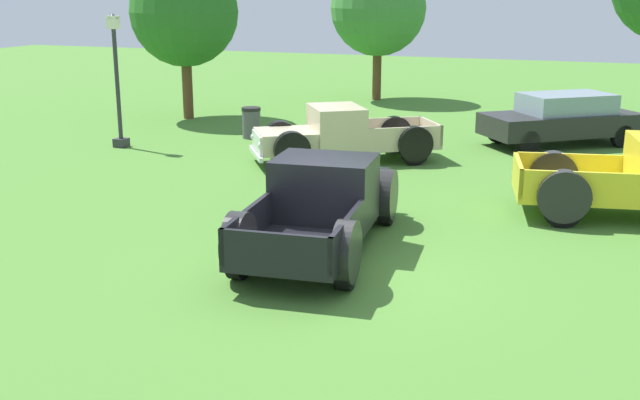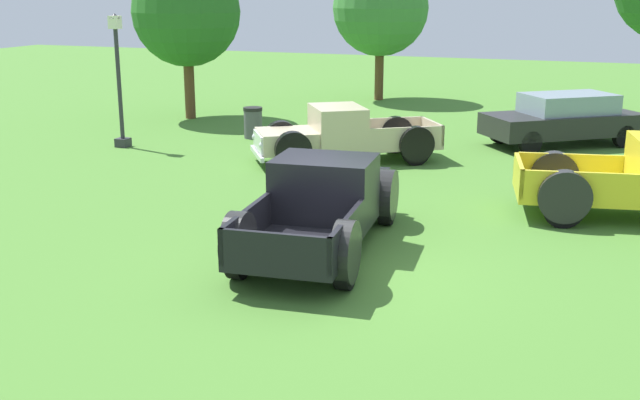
# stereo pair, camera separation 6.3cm
# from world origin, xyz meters

# --- Properties ---
(ground_plane) EXTENTS (80.00, 80.00, 0.00)m
(ground_plane) POSITION_xyz_m (0.00, 0.00, 0.00)
(ground_plane) COLOR #477A2D
(pickup_truck_foreground) EXTENTS (2.47, 5.37, 1.59)m
(pickup_truck_foreground) POSITION_xyz_m (-0.67, 1.17, 0.76)
(pickup_truck_foreground) COLOR black
(pickup_truck_foreground) RESTS_ON ground_plane
(pickup_truck_behind_left) EXTENTS (5.00, 4.15, 1.49)m
(pickup_truck_behind_left) POSITION_xyz_m (-2.77, 7.54, 0.71)
(pickup_truck_behind_left) COLOR #C6B793
(pickup_truck_behind_left) RESTS_ON ground_plane
(sedan_distant_a) EXTENTS (4.72, 4.24, 1.51)m
(sedan_distant_a) POSITION_xyz_m (2.70, 12.08, 0.79)
(sedan_distant_a) COLOR black
(sedan_distant_a) RESTS_ON ground_plane
(lamp_post_far) EXTENTS (0.36, 0.36, 3.80)m
(lamp_post_far) POSITION_xyz_m (-9.26, 7.29, 1.99)
(lamp_post_far) COLOR #2D2D33
(lamp_post_far) RESTS_ON ground_plane
(trash_can) EXTENTS (0.59, 0.59, 0.95)m
(trash_can) POSITION_xyz_m (-6.30, 9.88, 0.48)
(trash_can) COLOR #4C4C51
(trash_can) RESTS_ON ground_plane
(oak_tree_east) EXTENTS (3.85, 3.85, 5.63)m
(oak_tree_east) POSITION_xyz_m (-5.10, 19.35, 3.69)
(oak_tree_east) COLOR brown
(oak_tree_east) RESTS_ON ground_plane
(oak_tree_center) EXTENTS (3.72, 3.72, 5.53)m
(oak_tree_center) POSITION_xyz_m (-10.00, 12.47, 3.66)
(oak_tree_center) COLOR brown
(oak_tree_center) RESTS_ON ground_plane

